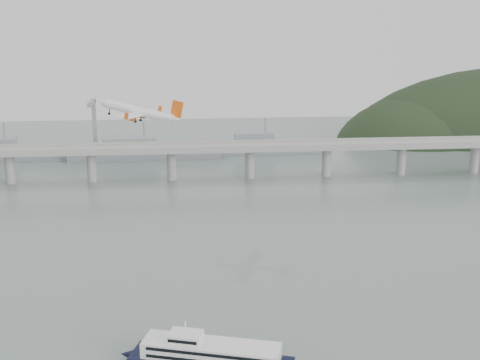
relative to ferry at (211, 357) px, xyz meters
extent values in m
plane|color=slate|center=(16.46, 29.28, -4.06)|extent=(900.00, 900.00, 0.00)
cube|color=gray|center=(16.46, 229.28, 15.94)|extent=(800.00, 22.00, 2.20)
cube|color=gray|center=(16.46, 218.78, 17.94)|extent=(800.00, 0.60, 1.80)
cube|color=gray|center=(16.46, 239.78, 17.94)|extent=(800.00, 0.60, 1.80)
cylinder|color=gray|center=(-113.54, 229.28, 5.44)|extent=(6.00, 6.00, 21.00)
cylinder|color=gray|center=(-63.54, 229.28, 5.44)|extent=(6.00, 6.00, 21.00)
cylinder|color=gray|center=(-13.54, 229.28, 5.44)|extent=(6.00, 6.00, 21.00)
cylinder|color=gray|center=(36.46, 229.28, 5.44)|extent=(6.00, 6.00, 21.00)
cylinder|color=gray|center=(86.46, 229.28, 5.44)|extent=(6.00, 6.00, 21.00)
cylinder|color=gray|center=(136.46, 229.28, 5.44)|extent=(6.00, 6.00, 21.00)
cylinder|color=gray|center=(186.46, 229.28, 5.44)|extent=(6.00, 6.00, 21.00)
ellipsoid|color=black|center=(191.46, 349.28, -16.06)|extent=(140.00, 110.00, 96.00)
cube|color=gray|center=(-133.54, 299.28, -0.06)|extent=(95.67, 20.15, 8.00)
cylinder|color=gray|center=(-133.54, 299.28, 15.94)|extent=(1.60, 1.60, 14.00)
cube|color=gray|center=(-33.54, 294.28, -0.06)|extent=(110.55, 21.43, 8.00)
cube|color=gray|center=(-44.54, 294.28, 7.94)|extent=(39.01, 16.73, 8.00)
cylinder|color=gray|center=(-33.54, 294.28, 15.94)|extent=(1.60, 1.60, 14.00)
cube|color=gray|center=(56.46, 304.28, -0.06)|extent=(85.00, 13.60, 8.00)
cube|color=gray|center=(47.96, 304.28, 7.94)|extent=(29.75, 11.90, 8.00)
cylinder|color=gray|center=(56.46, 304.28, 15.94)|extent=(1.60, 1.60, 14.00)
cube|color=gray|center=(-73.54, 329.28, 15.94)|extent=(3.00, 3.00, 40.00)
cube|color=gray|center=(-73.54, 319.28, 33.94)|extent=(3.00, 28.00, 3.00)
cone|color=black|center=(-24.86, 7.70, -2.14)|extent=(5.74, 5.11, 3.86)
cube|color=white|center=(0.00, 0.00, 2.20)|extent=(41.52, 21.18, 4.82)
cube|color=black|center=(-1.44, -4.65, 3.45)|extent=(35.03, 10.98, 0.96)
cube|color=black|center=(1.44, 4.65, 3.45)|extent=(35.03, 10.98, 0.96)
cube|color=black|center=(1.44, 4.65, 1.14)|extent=(35.03, 10.98, 0.96)
cube|color=white|center=(-7.36, 2.28, 5.86)|extent=(11.20, 9.30, 2.51)
cube|color=black|center=(-8.38, -0.99, 5.86)|extent=(8.32, 2.68, 0.96)
cylinder|color=white|center=(-7.36, 2.28, 8.95)|extent=(0.60, 0.60, 3.86)
cylinder|color=white|center=(-25.52, 104.29, 58.16)|extent=(28.57, 15.39, 9.22)
cone|color=white|center=(-40.93, 110.15, 61.30)|extent=(5.95, 5.38, 4.53)
cone|color=white|center=(-9.52, 98.23, 55.45)|extent=(6.73, 5.42, 4.72)
cube|color=white|center=(-24.76, 103.94, 56.94)|extent=(17.23, 35.25, 3.17)
cube|color=white|center=(-10.34, 98.59, 56.37)|extent=(7.49, 12.97, 1.53)
cube|color=#E1530F|center=(-8.71, 98.16, 59.57)|extent=(5.78, 2.11, 7.59)
cylinder|color=#E1530F|center=(-24.49, 109.92, 55.50)|extent=(5.35, 4.12, 3.21)
cylinder|color=black|center=(-26.51, 110.69, 55.91)|extent=(1.63, 2.47, 2.44)
cube|color=white|center=(-24.28, 109.90, 56.53)|extent=(2.74, 1.18, 1.74)
cylinder|color=#E1530F|center=(-28.48, 99.11, 56.09)|extent=(5.35, 4.12, 3.21)
cylinder|color=black|center=(-30.50, 99.88, 56.50)|extent=(1.63, 2.47, 2.44)
cube|color=white|center=(-28.28, 99.09, 57.12)|extent=(2.74, 1.18, 1.74)
cylinder|color=black|center=(-24.18, 106.53, 54.95)|extent=(0.96, 0.53, 2.56)
cylinder|color=black|center=(-24.40, 106.55, 53.81)|extent=(1.43, 0.82, 1.37)
cylinder|color=black|center=(-26.06, 101.42, 55.23)|extent=(0.96, 0.53, 2.56)
cylinder|color=black|center=(-26.29, 101.44, 54.10)|extent=(1.43, 0.82, 1.37)
cylinder|color=black|center=(-37.64, 108.74, 57.63)|extent=(0.96, 0.53, 2.56)
cylinder|color=black|center=(-37.86, 108.76, 56.50)|extent=(1.43, 0.82, 1.37)
cube|color=#E1530F|center=(-16.42, 119.89, 56.87)|extent=(2.10, 0.83, 2.79)
cube|color=#E1530F|center=(-28.76, 86.48, 58.70)|extent=(2.10, 0.83, 2.79)
camera|label=1|loc=(-7.40, -169.50, 97.30)|focal=48.00mm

